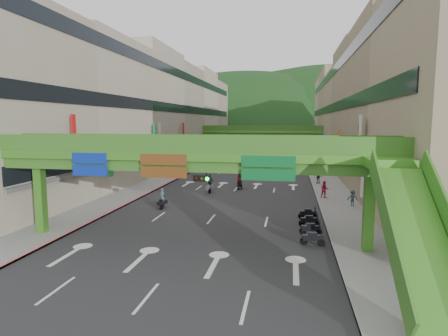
{
  "coord_description": "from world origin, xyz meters",
  "views": [
    {
      "loc": [
        6.28,
        -17.2,
        7.95
      ],
      "look_at": [
        0.0,
        18.0,
        3.5
      ],
      "focal_mm": 30.0,
      "sensor_mm": 36.0,
      "label": 1
    }
  ],
  "objects_px": {
    "scooter_rider_mid": "(240,180)",
    "car_silver": "(212,164)",
    "scooter_rider_near": "(162,199)",
    "pedestrian_red": "(324,191)",
    "overpass_near": "(203,166)",
    "car_yellow": "(282,156)"
  },
  "relations": [
    {
      "from": "scooter_rider_near",
      "to": "scooter_rider_mid",
      "type": "relative_size",
      "value": 0.88
    },
    {
      "from": "scooter_rider_mid",
      "to": "pedestrian_red",
      "type": "bearing_deg",
      "value": -25.22
    },
    {
      "from": "scooter_rider_near",
      "to": "scooter_rider_mid",
      "type": "height_order",
      "value": "scooter_rider_mid"
    },
    {
      "from": "car_yellow",
      "to": "scooter_rider_mid",
      "type": "bearing_deg",
      "value": -100.47
    },
    {
      "from": "overpass_near",
      "to": "car_yellow",
      "type": "distance_m",
      "value": 57.76
    },
    {
      "from": "scooter_rider_mid",
      "to": "car_silver",
      "type": "bearing_deg",
      "value": 111.44
    },
    {
      "from": "scooter_rider_near",
      "to": "pedestrian_red",
      "type": "relative_size",
      "value": 1.06
    },
    {
      "from": "overpass_near",
      "to": "scooter_rider_near",
      "type": "relative_size",
      "value": 14.98
    },
    {
      "from": "overpass_near",
      "to": "car_silver",
      "type": "relative_size",
      "value": 6.69
    },
    {
      "from": "scooter_rider_mid",
      "to": "pedestrian_red",
      "type": "relative_size",
      "value": 1.22
    },
    {
      "from": "car_silver",
      "to": "car_yellow",
      "type": "bearing_deg",
      "value": 63.64
    },
    {
      "from": "pedestrian_red",
      "to": "car_silver",
      "type": "bearing_deg",
      "value": 122.1
    },
    {
      "from": "scooter_rider_near",
      "to": "car_yellow",
      "type": "height_order",
      "value": "scooter_rider_near"
    },
    {
      "from": "overpass_near",
      "to": "scooter_rider_mid",
      "type": "xyz_separation_m",
      "value": [
        -0.48,
        20.74,
        -4.1
      ]
    },
    {
      "from": "scooter_rider_near",
      "to": "pedestrian_red",
      "type": "xyz_separation_m",
      "value": [
        15.03,
        6.75,
        0.03
      ]
    },
    {
      "from": "scooter_rider_mid",
      "to": "overpass_near",
      "type": "bearing_deg",
      "value": -88.67
    },
    {
      "from": "overpass_near",
      "to": "scooter_rider_near",
      "type": "height_order",
      "value": "overpass_near"
    },
    {
      "from": "scooter_rider_near",
      "to": "car_silver",
      "type": "distance_m",
      "value": 30.17
    },
    {
      "from": "overpass_near",
      "to": "pedestrian_red",
      "type": "bearing_deg",
      "value": 61.51
    },
    {
      "from": "car_silver",
      "to": "pedestrian_red",
      "type": "relative_size",
      "value": 2.38
    },
    {
      "from": "car_silver",
      "to": "pedestrian_red",
      "type": "bearing_deg",
      "value": -47.89
    },
    {
      "from": "overpass_near",
      "to": "car_silver",
      "type": "distance_m",
      "value": 40.74
    }
  ]
}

